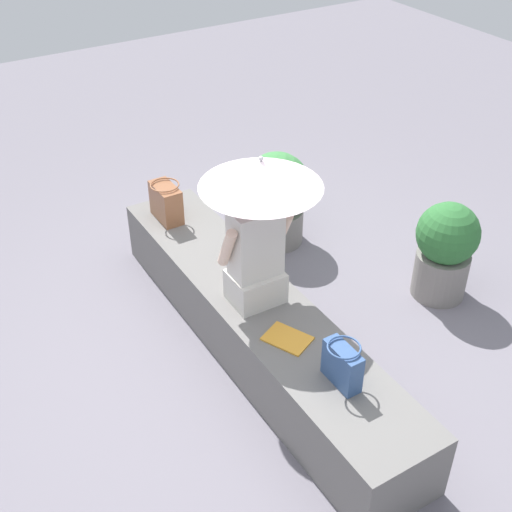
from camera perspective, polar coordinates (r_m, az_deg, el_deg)
The scene contains 9 objects.
ground_plane at distance 4.84m, azimuth 0.06°, elevation -7.95°, with size 14.00×14.00×0.00m, color slate.
stone_bench at distance 4.68m, azimuth 0.06°, elevation -5.85°, with size 3.14×0.58×0.47m, color slate.
person_seated at distance 4.30m, azimuth -0.06°, elevation 0.41°, with size 0.29×0.47×0.90m.
parasol at distance 4.10m, azimuth 0.42°, elevation 6.97°, with size 0.78×0.78×1.02m.
handbag_black at distance 3.90m, azimuth 7.30°, elevation -9.09°, with size 0.26×0.20×0.27m.
tote_bag_canvas at distance 5.33m, azimuth -7.61°, elevation 4.55°, with size 0.31×0.23×0.31m.
magazine at distance 4.23m, azimuth 2.66°, elevation -6.98°, with size 0.28×0.20×0.01m, color gold.
planter_near at distance 5.29m, azimuth 15.69°, elevation 0.58°, with size 0.48×0.48×0.80m.
planter_far at distance 5.73m, azimuth 1.74°, elevation 5.04°, with size 0.57×0.57×0.83m.
Camera 1 is at (3.02, -1.84, 3.31)m, focal length 47.33 mm.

